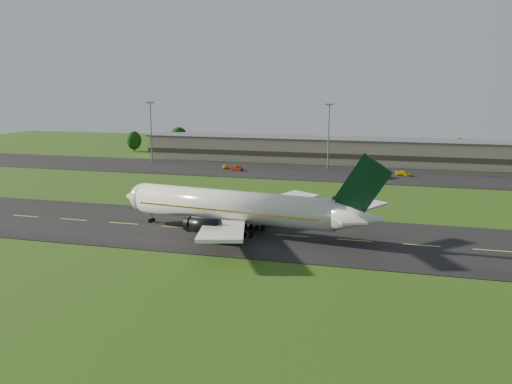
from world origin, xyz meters
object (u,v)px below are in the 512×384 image
(airliner, at_px, (237,207))
(service_vehicle_b, at_px, (236,168))
(service_vehicle_d, at_px, (404,173))
(service_vehicle_a, at_px, (225,167))
(terminal, at_px, (340,151))
(light_mast_west, at_px, (151,125))
(service_vehicle_c, at_px, (384,176))
(light_mast_centre, at_px, (329,129))

(airliner, xyz_separation_m, service_vehicle_b, (-22.51, 69.75, -3.86))
(service_vehicle_b, bearing_deg, service_vehicle_d, -72.07)
(service_vehicle_b, bearing_deg, service_vehicle_a, 71.90)
(service_vehicle_b, xyz_separation_m, service_vehicle_d, (49.73, 3.59, -0.01))
(airliner, relative_size, service_vehicle_a, 13.79)
(service_vehicle_a, distance_m, service_vehicle_d, 54.38)
(terminal, bearing_deg, light_mast_west, -165.24)
(service_vehicle_b, height_order, service_vehicle_c, service_vehicle_c)
(terminal, distance_m, light_mast_west, 64.10)
(light_mast_west, bearing_deg, service_vehicle_d, -4.66)
(terminal, xyz_separation_m, service_vehicle_c, (16.40, -28.79, -3.17))
(terminal, height_order, light_mast_centre, light_mast_centre)
(airliner, xyz_separation_m, light_mast_centre, (4.06, 80.12, 8.08))
(airliner, distance_m, light_mast_centre, 80.63)
(service_vehicle_b, bearing_deg, service_vehicle_c, -79.07)
(light_mast_west, xyz_separation_m, service_vehicle_d, (83.16, -6.78, -11.94))
(light_mast_centre, xyz_separation_m, service_vehicle_a, (-31.21, -7.48, -12.01))
(airliner, relative_size, terminal, 0.35)
(airliner, bearing_deg, service_vehicle_b, 115.81)
(service_vehicle_b, distance_m, service_vehicle_d, 49.86)
(service_vehicle_b, bearing_deg, airliner, -148.31)
(terminal, height_order, light_mast_west, light_mast_west)
(service_vehicle_c, xyz_separation_m, service_vehicle_d, (5.36, 5.82, -0.02))
(light_mast_centre, bearing_deg, light_mast_west, 180.00)
(airliner, xyz_separation_m, terminal, (5.46, 96.30, -0.67))
(light_mast_west, bearing_deg, service_vehicle_c, -9.20)
(terminal, bearing_deg, light_mast_centre, -94.95)
(terminal, height_order, service_vehicle_a, terminal)
(terminal, height_order, service_vehicle_b, terminal)
(service_vehicle_b, bearing_deg, terminal, -32.68)
(light_mast_west, height_order, service_vehicle_d, light_mast_west)
(terminal, relative_size, light_mast_centre, 7.13)
(airliner, height_order, service_vehicle_b, airliner)
(terminal, bearing_deg, airliner, -93.25)
(service_vehicle_c, bearing_deg, airliner, -89.36)
(service_vehicle_d, bearing_deg, light_mast_west, 98.31)
(light_mast_centre, relative_size, service_vehicle_b, 4.80)
(service_vehicle_a, height_order, service_vehicle_c, service_vehicle_c)
(service_vehicle_c, relative_size, service_vehicle_d, 1.08)
(light_mast_west, height_order, service_vehicle_c, light_mast_west)
(service_vehicle_d, bearing_deg, airliner, 172.61)
(light_mast_west, xyz_separation_m, light_mast_centre, (60.00, 0.00, 0.00))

